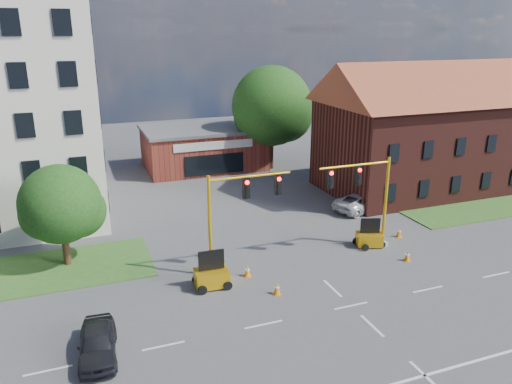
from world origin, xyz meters
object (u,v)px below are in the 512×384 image
signal_mast_west (237,210)px  trailer_west (212,276)px  sedan_dark (98,343)px  trailer_east (369,238)px  pickup_white (363,202)px  signal_mast_east (365,194)px

signal_mast_west → trailer_west: signal_mast_west is taller
sedan_dark → trailer_east: bearing=23.3°
trailer_east → pickup_white: trailer_east is taller
trailer_west → pickup_white: bearing=31.1°
signal_mast_west → trailer_west: bearing=-145.3°
signal_mast_east → trailer_east: size_ratio=3.17×
trailer_west → sedan_dark: 7.81m
signal_mast_east → sedan_dark: bearing=-161.6°
signal_mast_east → pickup_white: signal_mast_east is taller
signal_mast_east → trailer_east: bearing=19.6°
signal_mast_west → pickup_white: signal_mast_west is taller
signal_mast_east → trailer_east: 3.43m
sedan_dark → trailer_west: bearing=38.5°
sedan_dark → signal_mast_west: bearing=38.7°
signal_mast_west → trailer_east: size_ratio=3.17×
trailer_east → sedan_dark: bearing=-142.4°
signal_mast_west → pickup_white: size_ratio=1.21×
signal_mast_east → signal_mast_west: bearing=180.0°
trailer_east → signal_mast_west: bearing=-159.1°
signal_mast_west → sedan_dark: signal_mast_west is taller
trailer_east → signal_mast_east: bearing=-141.2°
trailer_west → signal_mast_east: bearing=10.4°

